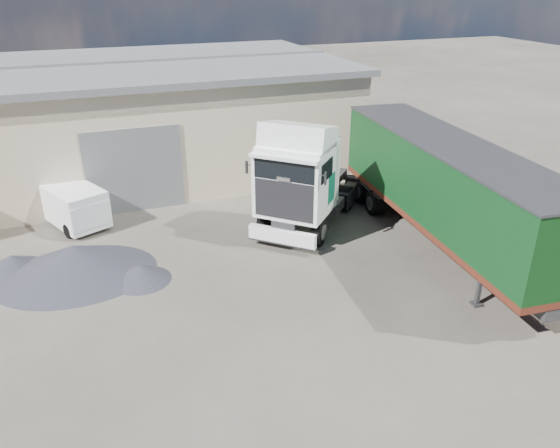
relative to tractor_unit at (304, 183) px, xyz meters
name	(u,v)px	position (x,y,z in m)	size (l,w,h in m)	color
ground	(258,329)	(-3.94, -5.91, -1.91)	(120.00, 120.00, 0.00)	#2A2822
warehouse	(32,125)	(-9.93, 10.09, 0.75)	(30.60, 12.60, 5.42)	beige
brick_boundary_wall	(461,174)	(7.56, 0.09, -0.66)	(0.35, 26.00, 2.50)	brown
tractor_unit	(304,183)	(0.00, 0.00, 0.00)	(6.42, 6.56, 4.54)	black
box_trailer	(445,184)	(4.06, -3.29, 0.55)	(3.71, 12.31, 4.03)	#2D2D30
panel_van	(70,204)	(-8.64, 3.74, -1.06)	(3.11, 4.32, 1.64)	black
gravel_heap	(72,261)	(-8.76, -0.74, -1.39)	(6.24, 5.39, 1.11)	black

